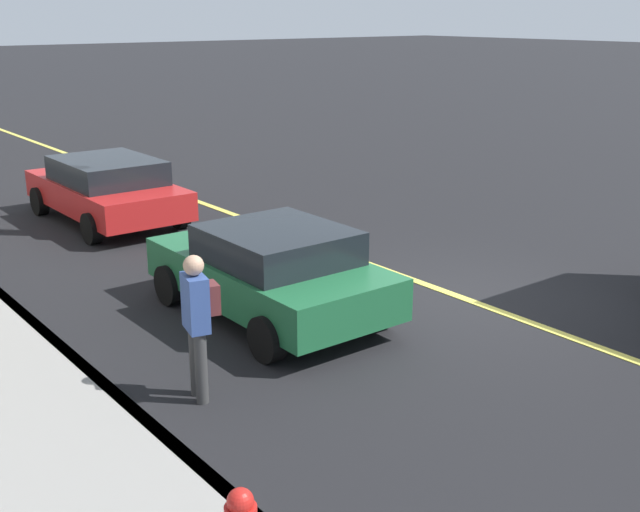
% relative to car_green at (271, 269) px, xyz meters
% --- Properties ---
extents(ground, '(200.00, 200.00, 0.00)m').
position_rel_car_green_xyz_m(ground, '(-1.00, -2.71, -0.70)').
color(ground, black).
extents(curb_edge, '(80.00, 0.16, 0.15)m').
position_rel_car_green_xyz_m(curb_edge, '(-1.00, 2.90, -0.63)').
color(curb_edge, slate).
rests_on(curb_edge, ground).
extents(lane_stripe_center, '(80.00, 0.16, 0.01)m').
position_rel_car_green_xyz_m(lane_stripe_center, '(-1.00, -2.71, -0.70)').
color(lane_stripe_center, '#D8CC4C').
rests_on(lane_stripe_center, ground).
extents(car_green, '(3.90, 2.05, 1.34)m').
position_rel_car_green_xyz_m(car_green, '(0.00, 0.00, 0.00)').
color(car_green, '#1E6038').
rests_on(car_green, ground).
extents(car_red, '(4.28, 2.06, 1.33)m').
position_rel_car_green_xyz_m(car_red, '(6.49, -0.36, 0.01)').
color(car_red, red).
rests_on(car_red, ground).
extents(pedestrian_with_backpack, '(0.44, 0.43, 1.69)m').
position_rel_car_green_xyz_m(pedestrian_with_backpack, '(-1.59, 2.06, 0.29)').
color(pedestrian_with_backpack, '#383838').
rests_on(pedestrian_with_backpack, ground).
extents(traffic_light_mast, '(0.28, 5.09, 5.68)m').
position_rel_car_green_xyz_m(traffic_light_mast, '(3.86, 1.25, 3.25)').
color(traffic_light_mast, '#1E3823').
rests_on(traffic_light_mast, ground).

